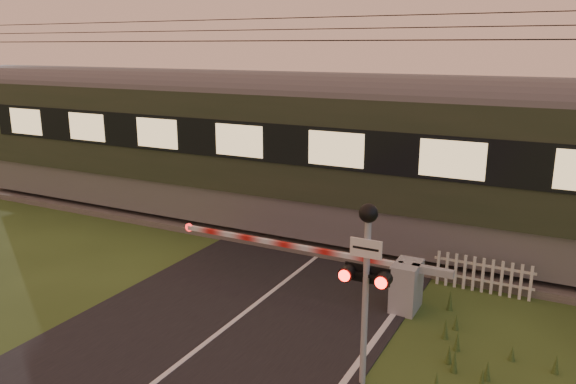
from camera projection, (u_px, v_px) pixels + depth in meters
The scene contains 7 objects.
ground at pixel (210, 341), 10.51m from camera, with size 160.00×160.00×0.00m, color #2F4319.
road at pixel (203, 346), 10.30m from camera, with size 6.00×140.00×0.03m.
track_bed at pixel (341, 237), 16.08m from camera, with size 140.00×3.40×0.39m.
overhead_wires at pixel (346, 32), 14.65m from camera, with size 120.00×0.62×0.62m.
boom_gate at pixel (391, 280), 11.79m from camera, with size 6.62×0.80×1.06m.
crossing_signal at pixel (367, 263), 8.68m from camera, with size 0.78×0.34×3.06m.
picket_fence at pixel (483, 275), 12.50m from camera, with size 2.18×0.07×0.81m.
Camera 1 is at (5.67, -7.72, 5.36)m, focal length 35.00 mm.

